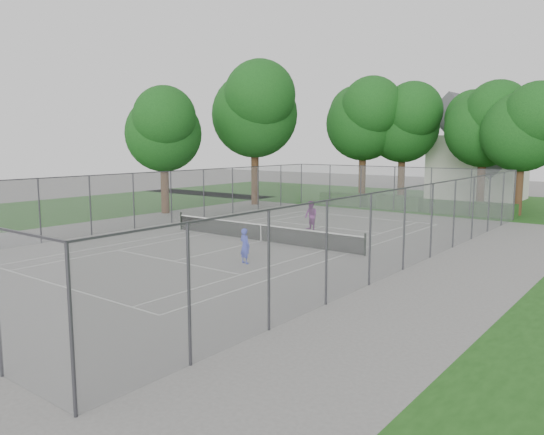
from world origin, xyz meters
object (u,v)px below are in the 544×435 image
Objects in this scene: girl_player at (245,246)px; woman_player at (311,216)px; tennis_net at (261,232)px; house at (478,157)px.

woman_player is (-2.70, 9.42, 0.12)m from girl_player.
tennis_net is 30.82m from house.
tennis_net is 5.53m from girl_player.
house reaches higher than girl_player.
tennis_net is 1.27× the size of house.
house is at bearing -78.05° from girl_player.
woman_player reaches higher than tennis_net.
girl_player is (0.49, -35.24, -3.28)m from house.
woman_player is at bearing -62.86° from girl_player.
girl_player is 9.80m from woman_player.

